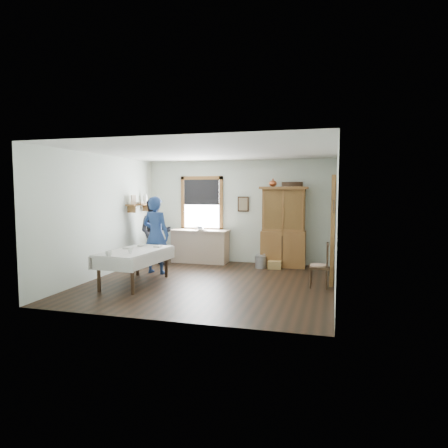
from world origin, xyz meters
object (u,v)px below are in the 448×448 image
object	(u,v)px
work_counter	(200,246)
pail	(261,262)
woman_blue	(156,238)
dining_table	(135,267)
wicker_basket	(275,265)
spindle_chair	(319,265)
china_hutch	(284,227)
figure_dark	(155,235)

from	to	relation	value
work_counter	pail	bearing A→B (deg)	-11.60
woman_blue	dining_table	bearing A→B (deg)	97.87
work_counter	wicker_basket	world-z (taller)	work_counter
spindle_chair	work_counter	bearing A→B (deg)	144.06
spindle_chair	woman_blue	bearing A→B (deg)	170.36
work_counter	wicker_basket	size ratio (longest dim) A/B	4.73
dining_table	woman_blue	xyz separation A→B (m)	(-0.04, 1.09, 0.47)
woman_blue	china_hutch	bearing A→B (deg)	-143.93
dining_table	figure_dark	world-z (taller)	figure_dark
spindle_chair	figure_dark	size ratio (longest dim) A/B	0.57
china_hutch	woman_blue	bearing A→B (deg)	-150.89
work_counter	china_hutch	size ratio (longest dim) A/B	0.76
spindle_chair	pail	distance (m)	2.20
work_counter	wicker_basket	bearing A→B (deg)	-10.07
china_hutch	dining_table	xyz separation A→B (m)	(-2.69, -2.69, -0.65)
figure_dark	dining_table	bearing A→B (deg)	-91.42
dining_table	wicker_basket	world-z (taller)	dining_table
china_hutch	pail	world-z (taller)	china_hutch
china_hutch	wicker_basket	xyz separation A→B (m)	(-0.16, -0.36, -0.91)
pail	woman_blue	size ratio (longest dim) A/B	0.18
wicker_basket	figure_dark	world-z (taller)	figure_dark
pail	china_hutch	bearing A→B (deg)	34.33
work_counter	pail	size ratio (longest dim) A/B	5.15
china_hutch	pail	xyz separation A→B (m)	(-0.51, -0.35, -0.85)
work_counter	figure_dark	size ratio (longest dim) A/B	0.97
wicker_basket	woman_blue	world-z (taller)	woman_blue
dining_table	spindle_chair	xyz separation A→B (m)	(3.64, 0.72, 0.09)
spindle_chair	figure_dark	distance (m)	4.33
pail	woman_blue	bearing A→B (deg)	-150.68
dining_table	work_counter	bearing A→B (deg)	79.68
woman_blue	figure_dark	xyz separation A→B (m)	(-0.44, 0.91, -0.04)
spindle_chair	wicker_basket	distance (m)	1.98
china_hutch	spindle_chair	bearing A→B (deg)	-65.62
spindle_chair	pail	bearing A→B (deg)	127.97
wicker_basket	figure_dark	xyz separation A→B (m)	(-3.02, -0.32, 0.69)
wicker_basket	figure_dark	distance (m)	3.11
dining_table	pail	size ratio (longest dim) A/B	5.94
figure_dark	pail	bearing A→B (deg)	-7.78
wicker_basket	work_counter	bearing A→B (deg)	169.85
china_hutch	woman_blue	distance (m)	3.17
work_counter	figure_dark	xyz separation A→B (m)	(-0.97, -0.69, 0.35)
woman_blue	figure_dark	world-z (taller)	woman_blue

